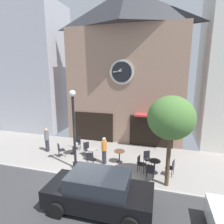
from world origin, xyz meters
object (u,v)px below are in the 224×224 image
at_px(cafe_table_near_door, 119,155).
at_px(cafe_table_center, 155,165).
at_px(cafe_chair_facing_wall, 150,171).
at_px(cafe_chair_left_end, 140,163).
at_px(street_lamp, 74,130).
at_px(cafe_chair_near_tree, 87,148).
at_px(street_tree, 171,118).
at_px(cafe_chair_right_end, 78,142).
at_px(cafe_table_near_curb, 73,147).
at_px(cafe_chair_facing_street, 90,158).
at_px(parked_car_black, 99,192).
at_px(pedestrian_grey, 47,139).
at_px(cafe_chair_near_lamp, 147,157).
at_px(pedestrian_orange, 104,150).
at_px(cafe_chair_under_awning, 60,149).
at_px(cafe_chair_by_entrance, 171,167).
at_px(cafe_table_rightmost, 93,153).

xyz_separation_m(cafe_table_near_door, cafe_table_center, (2.14, -0.66, -0.02)).
distance_m(cafe_chair_facing_wall, cafe_chair_left_end, 0.94).
bearing_deg(cafe_chair_left_end, street_lamp, -170.07).
relative_size(street_lamp, cafe_chair_near_tree, 5.03).
xyz_separation_m(street_tree, cafe_chair_right_end, (-6.12, 2.79, -2.88)).
height_order(cafe_table_near_curb, cafe_chair_near_tree, cafe_chair_near_tree).
bearing_deg(cafe_chair_facing_street, cafe_chair_right_end, 130.84).
bearing_deg(cafe_chair_near_tree, cafe_chair_facing_street, -59.65).
bearing_deg(parked_car_black, pedestrian_grey, 141.27).
height_order(cafe_chair_near_lamp, pedestrian_orange, pedestrian_orange).
xyz_separation_m(pedestrian_orange, pedestrian_grey, (-4.37, 0.61, 0.00)).
bearing_deg(cafe_chair_left_end, cafe_chair_under_awning, 175.30).
xyz_separation_m(cafe_chair_facing_wall, cafe_chair_near_tree, (-4.26, 1.79, 0.00)).
bearing_deg(cafe_chair_near_tree, cafe_chair_by_entrance, -11.40).
relative_size(street_tree, cafe_chair_facing_street, 4.95).
bearing_deg(street_tree, cafe_table_center, 122.71).
bearing_deg(cafe_table_center, pedestrian_orange, 174.56).
distance_m(cafe_chair_near_lamp, parked_car_black, 4.37).
bearing_deg(cafe_table_rightmost, cafe_table_center, -7.40).
distance_m(cafe_chair_near_lamp, cafe_chair_near_tree, 3.99).
xyz_separation_m(cafe_chair_near_tree, pedestrian_orange, (1.45, -0.73, 0.33)).
height_order(pedestrian_orange, pedestrian_grey, same).
bearing_deg(cafe_table_near_door, cafe_chair_facing_street, -148.28).
bearing_deg(cafe_chair_facing_wall, cafe_table_near_door, 143.77).
bearing_deg(street_lamp, cafe_chair_under_awning, 146.61).
bearing_deg(parked_car_black, cafe_table_near_door, 91.60).
height_order(cafe_chair_right_end, cafe_chair_near_tree, same).
height_order(street_lamp, cafe_table_near_door, street_lamp).
relative_size(cafe_table_center, cafe_chair_facing_wall, 0.81).
relative_size(cafe_table_near_door, pedestrian_orange, 0.45).
height_order(cafe_table_near_curb, cafe_chair_near_lamp, cafe_chair_near_lamp).
xyz_separation_m(cafe_table_near_door, cafe_chair_facing_wall, (1.96, -1.43, 0.02)).
bearing_deg(parked_car_black, cafe_chair_right_end, 123.72).
xyz_separation_m(cafe_table_near_door, pedestrian_grey, (-5.23, 0.24, 0.35)).
relative_size(street_lamp, cafe_chair_by_entrance, 5.03).
bearing_deg(cafe_chair_facing_wall, street_tree, -15.04).
relative_size(cafe_chair_left_end, parked_car_black, 0.21).
bearing_deg(cafe_table_rightmost, cafe_chair_facing_wall, -19.29).
height_order(cafe_chair_by_entrance, pedestrian_grey, pedestrian_grey).
height_order(cafe_table_rightmost, cafe_chair_under_awning, cafe_chair_under_awning).
bearing_deg(parked_car_black, street_lamp, 131.58).
relative_size(cafe_chair_under_awning, cafe_chair_near_tree, 1.00).
bearing_deg(cafe_chair_under_awning, pedestrian_grey, 158.81).
height_order(cafe_table_rightmost, cafe_chair_facing_wall, cafe_chair_facing_wall).
xyz_separation_m(cafe_table_near_door, cafe_chair_under_awning, (-3.91, -0.27, 0.02)).
bearing_deg(cafe_table_center, parked_car_black, -120.95).
bearing_deg(cafe_chair_near_lamp, cafe_table_near_door, -178.66).
bearing_deg(cafe_table_center, cafe_chair_by_entrance, -3.72).
xyz_separation_m(cafe_table_near_door, parked_car_black, (0.11, -4.04, 0.25)).
relative_size(cafe_table_rightmost, cafe_chair_facing_wall, 0.82).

